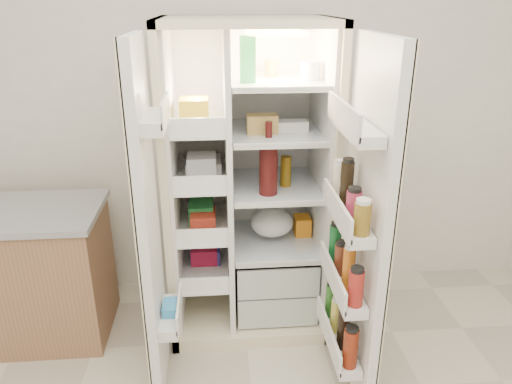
{
  "coord_description": "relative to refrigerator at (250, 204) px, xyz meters",
  "views": [
    {
      "loc": [
        -0.14,
        -1.0,
        1.89
      ],
      "look_at": [
        0.05,
        1.25,
        0.98
      ],
      "focal_mm": 34.0,
      "sensor_mm": 36.0,
      "label": 1
    }
  ],
  "objects": [
    {
      "name": "refrigerator",
      "position": [
        0.0,
        0.0,
        0.0
      ],
      "size": [
        0.92,
        0.7,
        1.8
      ],
      "color": "beige",
      "rests_on": "floor"
    },
    {
      "name": "fridge_door",
      "position": [
        0.47,
        -0.69,
        0.12
      ],
      "size": [
        0.17,
        0.58,
        1.72
      ],
      "color": "silver",
      "rests_on": "floor"
    },
    {
      "name": "freezer_door",
      "position": [
        -0.52,
        -0.6,
        0.15
      ],
      "size": [
        0.15,
        0.4,
        1.72
      ],
      "color": "silver",
      "rests_on": "floor"
    },
    {
      "name": "kitchen_counter",
      "position": [
        -1.41,
        -0.12,
        -0.34
      ],
      "size": [
        1.11,
        0.59,
        0.8
      ],
      "color": "#8E6547",
      "rests_on": "floor"
    },
    {
      "name": "wall_back",
      "position": [
        -0.05,
        0.35,
        0.61
      ],
      "size": [
        4.0,
        0.02,
        2.7
      ],
      "primitive_type": "cube",
      "color": "white",
      "rests_on": "floor"
    }
  ]
}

